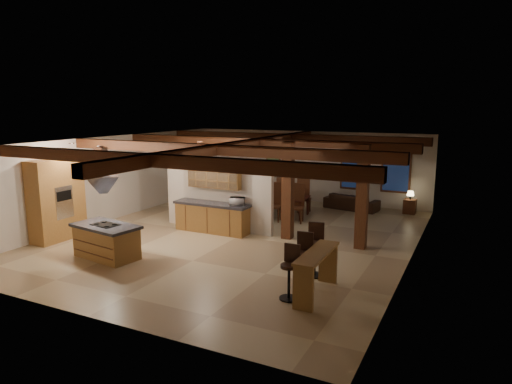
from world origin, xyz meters
TOP-DOWN VIEW (x-y plane):
  - ground at (0.00, 0.00)m, footprint 12.00×12.00m
  - room_walls at (0.00, 0.00)m, footprint 12.00×12.00m
  - ceiling_beams at (0.00, 0.00)m, footprint 10.00×12.00m
  - timber_posts at (2.50, 0.50)m, footprint 2.50×0.30m
  - partition_wall at (-1.00, 0.50)m, footprint 3.80×0.18m
  - pantry_cabinet at (-4.67, -2.60)m, footprint 0.67×1.60m
  - back_counter at (-1.00, 0.11)m, footprint 2.50×0.66m
  - upper_display_cabinet at (-1.00, 0.31)m, footprint 1.80×0.36m
  - range_hood at (-2.16, -3.25)m, footprint 1.10×1.10m
  - back_windows at (2.80, 5.93)m, footprint 2.70×0.07m
  - framed_art at (-1.50, 5.94)m, footprint 0.65×0.05m
  - recessed_cans at (-2.53, -1.93)m, footprint 3.16×2.46m
  - kitchen_island at (-2.16, -3.25)m, footprint 1.94×1.23m
  - dining_table at (0.05, 3.00)m, footprint 2.10×1.26m
  - sofa at (2.12, 5.21)m, footprint 2.14×1.14m
  - microwave at (-0.10, 0.11)m, footprint 0.52×0.44m
  - bar_counter at (3.54, -3.13)m, footprint 0.47×1.81m
  - side_table at (4.24, 5.46)m, footprint 0.44×0.44m
  - table_lamp at (4.24, 5.46)m, footprint 0.27×0.27m
  - bar_stool_a at (3.10, -3.54)m, footprint 0.40×0.40m
  - bar_stool_b at (3.14, -2.84)m, footprint 0.42×0.43m
  - bar_stool_c at (3.14, -2.06)m, footprint 0.44×0.45m
  - dining_chairs at (0.05, 3.00)m, footprint 2.35×2.35m

SIDE VIEW (x-z plane):
  - ground at x=0.00m, z-range 0.00..0.00m
  - side_table at x=4.24m, z-range 0.00..0.53m
  - sofa at x=2.12m, z-range 0.00..0.59m
  - dining_table at x=0.05m, z-range 0.00..0.72m
  - kitchen_island at x=-2.16m, z-range 0.00..0.90m
  - back_counter at x=-1.00m, z-range 0.01..0.95m
  - bar_stool_a at x=3.10m, z-range 0.01..1.14m
  - bar_stool_b at x=3.14m, z-range 0.01..1.22m
  - bar_stool_c at x=3.14m, z-range 0.01..1.26m
  - bar_counter at x=3.54m, z-range 0.16..1.11m
  - dining_chairs at x=0.05m, z-range 0.01..1.34m
  - table_lamp at x=4.24m, z-range 0.60..0.91m
  - microwave at x=-0.10m, z-range 0.94..1.19m
  - partition_wall at x=-1.00m, z-range 0.00..2.20m
  - pantry_cabinet at x=-4.67m, z-range 0.00..2.40m
  - back_windows at x=2.80m, z-range 0.65..2.35m
  - framed_art at x=-1.50m, z-range 1.27..2.12m
  - timber_posts at x=2.50m, z-range 0.31..3.21m
  - room_walls at x=0.00m, z-range -4.22..7.78m
  - range_hood at x=-2.16m, z-range 1.08..2.48m
  - upper_display_cabinet at x=-1.00m, z-range 1.37..2.33m
  - ceiling_beams at x=0.00m, z-range 2.62..2.90m
  - recessed_cans at x=-2.53m, z-range 2.85..2.89m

